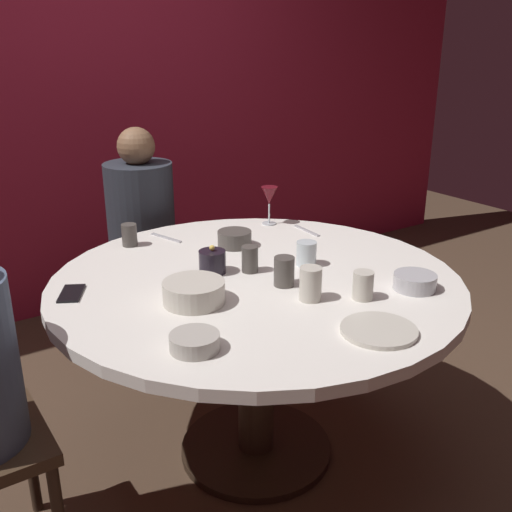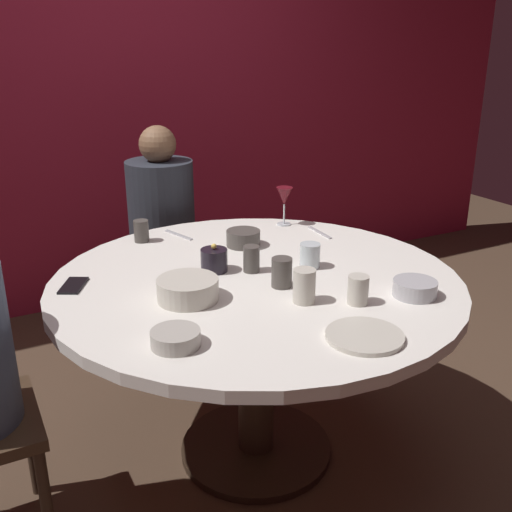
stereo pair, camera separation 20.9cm
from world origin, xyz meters
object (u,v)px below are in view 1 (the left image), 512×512
at_px(bowl_small_white, 194,292).
at_px(cup_beside_wine, 250,259).
at_px(dining_table, 256,311).
at_px(seated_diner_back, 141,218).
at_px(wine_glass, 269,197).
at_px(cup_by_left_diner, 306,254).
at_px(cup_by_right_diner, 284,271).
at_px(cup_far_edge, 311,284).
at_px(dinner_plate, 379,330).
at_px(cup_center_front, 129,235).
at_px(bowl_sauce_side, 195,342).
at_px(cell_phone, 71,293).
at_px(bowl_salad_center, 235,239).
at_px(cup_near_candle, 363,285).
at_px(candle_holder, 212,262).
at_px(bowl_serving_large, 415,282).

xyz_separation_m(bowl_small_white, cup_beside_wine, (0.30, 0.13, 0.01)).
xyz_separation_m(dining_table, seated_diner_back, (0.00, 1.03, 0.10)).
relative_size(wine_glass, cup_by_left_diner, 1.91).
relative_size(seated_diner_back, cup_by_right_diner, 11.39).
height_order(cup_far_edge, cup_beside_wine, cup_far_edge).
distance_m(dinner_plate, cup_center_front, 1.17).
bearing_deg(bowl_sauce_side, cell_phone, 106.55).
relative_size(cup_by_left_diner, cup_center_front, 1.00).
bearing_deg(cup_by_left_diner, bowl_salad_center, 108.39).
xyz_separation_m(bowl_sauce_side, cup_near_candle, (0.62, -0.01, 0.02)).
bearing_deg(candle_holder, cup_center_front, 106.47).
relative_size(cup_near_candle, cup_beside_wine, 0.97).
bearing_deg(cup_near_candle, dinner_plate, -122.01).
distance_m(bowl_sauce_side, cup_beside_wine, 0.60).
relative_size(cup_center_front, cup_beside_wine, 0.94).
bearing_deg(wine_glass, bowl_sauce_side, -134.95).
relative_size(bowl_serving_large, cup_beside_wine, 1.49).
distance_m(bowl_sauce_side, cup_far_edge, 0.48).
height_order(cup_near_candle, cup_far_edge, cup_far_edge).
relative_size(cell_phone, cup_center_front, 1.52).
distance_m(wine_glass, cup_far_edge, 0.85).
bearing_deg(bowl_salad_center, bowl_serving_large, -68.96).
xyz_separation_m(seated_diner_back, cup_far_edge, (0.04, -1.29, 0.09)).
bearing_deg(wine_glass, candle_holder, -143.89).
distance_m(bowl_sauce_side, cup_by_left_diner, 0.74).
bearing_deg(cup_beside_wine, dinner_plate, -85.41).
xyz_separation_m(candle_holder, cup_far_edge, (0.15, -0.39, 0.01)).
distance_m(dining_table, wine_glass, 0.70).
xyz_separation_m(dinner_plate, cup_near_candle, (0.13, 0.20, 0.04)).
bearing_deg(seated_diner_back, wine_glass, 37.83).
height_order(cell_phone, cup_near_candle, cup_near_candle).
distance_m(bowl_serving_large, bowl_salad_center, 0.77).
relative_size(wine_glass, bowl_small_white, 0.87).
height_order(cell_phone, bowl_small_white, bowl_small_white).
relative_size(bowl_small_white, cup_beside_wine, 2.07).
height_order(bowl_serving_large, bowl_small_white, bowl_small_white).
height_order(seated_diner_back, cell_phone, seated_diner_back).
bearing_deg(cup_beside_wine, bowl_serving_large, -49.82).
bearing_deg(candle_holder, bowl_serving_large, -46.01).
distance_m(bowl_small_white, cup_far_edge, 0.38).
height_order(cup_by_left_diner, cup_far_edge, cup_far_edge).
relative_size(bowl_sauce_side, cup_by_left_diner, 1.53).
distance_m(bowl_salad_center, cup_by_left_diner, 0.35).
relative_size(bowl_serving_large, bowl_salad_center, 1.04).
height_order(wine_glass, cup_center_front, wine_glass).
xyz_separation_m(candle_holder, cup_by_right_diner, (0.15, -0.24, 0.01)).
relative_size(dinner_plate, cell_phone, 1.61).
bearing_deg(cup_near_candle, cell_phone, 144.12).
height_order(cell_phone, cup_far_edge, cup_far_edge).
relative_size(cell_phone, bowl_sauce_side, 1.00).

